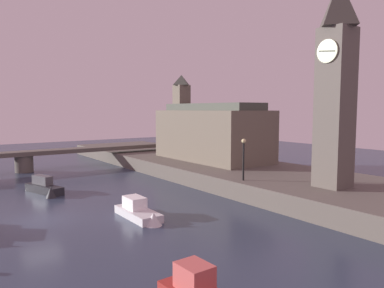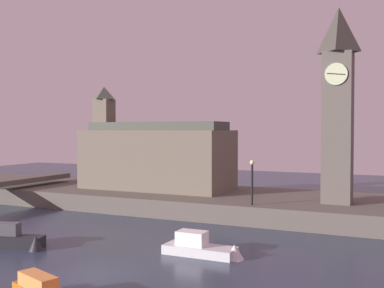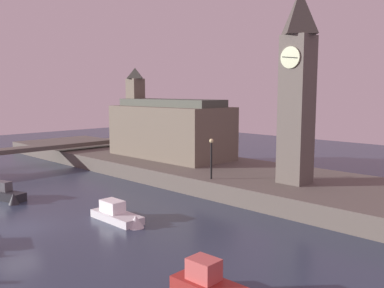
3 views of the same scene
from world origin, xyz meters
name	(u,v)px [view 1 (image 1 of 3)]	position (x,y,z in m)	size (l,w,h in m)	color
ground_plane	(41,220)	(0.00, 0.00, 0.00)	(120.00, 120.00, 0.00)	#2D384C
far_embankment	(258,177)	(0.00, 20.00, 0.75)	(70.00, 12.00, 1.50)	#5B544C
clock_tower	(336,81)	(8.97, 18.75, 9.36)	(2.40, 2.44, 15.17)	#5B544C
parliament_hall	(210,132)	(-8.50, 20.85, 4.68)	(14.28, 6.67, 10.14)	#6B6051
bridge_span	(22,157)	(-20.97, 2.94, 1.83)	(2.24, 33.75, 2.43)	#5B544C
streetlamp	(244,154)	(3.23, 15.07, 3.67)	(0.36, 0.36, 3.42)	black
boat_barge_dark	(45,188)	(-8.01, 2.23, 0.52)	(5.03, 2.39, 1.62)	#232328
boat_ferry_white	(142,213)	(3.64, 5.50, 0.42)	(4.92, 1.57, 1.57)	silver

